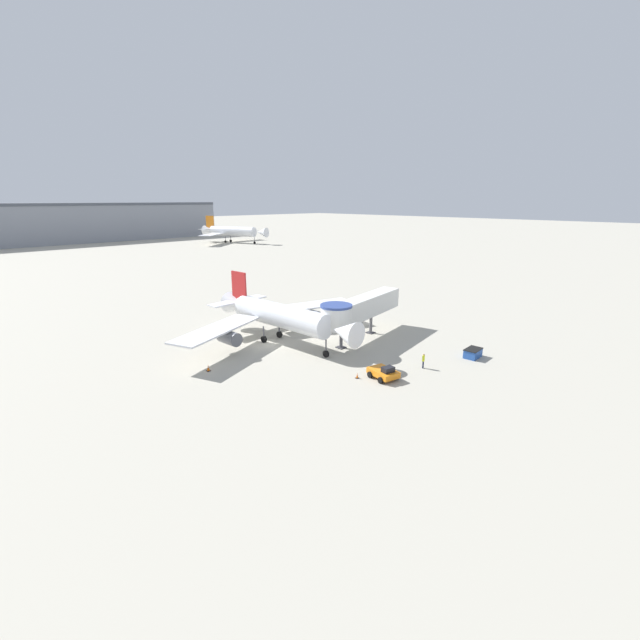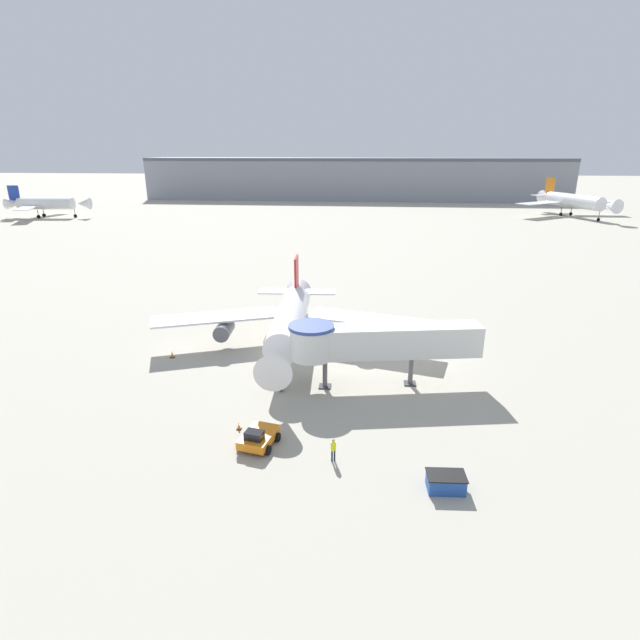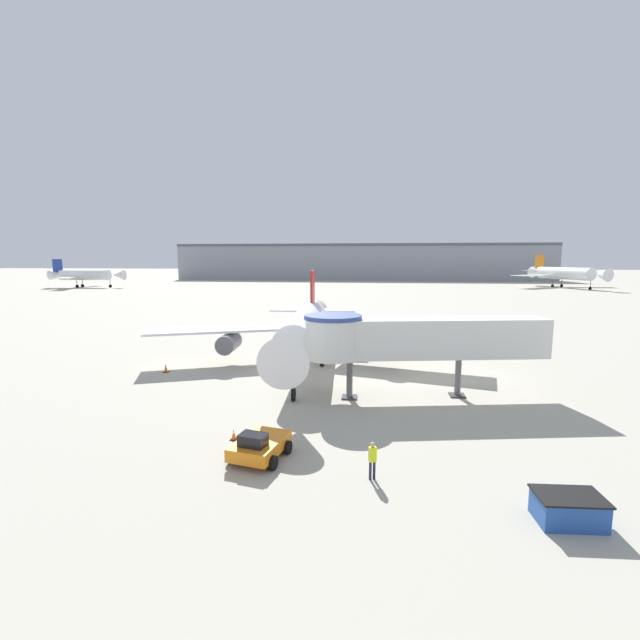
{
  "view_description": "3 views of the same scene",
  "coord_description": "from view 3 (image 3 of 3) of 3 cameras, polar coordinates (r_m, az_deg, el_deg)",
  "views": [
    {
      "loc": [
        -33.39,
        -43.68,
        18.96
      ],
      "look_at": [
        4.66,
        -4.92,
        3.56
      ],
      "focal_mm": 24.0,
      "sensor_mm": 36.0,
      "label": 1
    },
    {
      "loc": [
        9.67,
        -49.02,
        20.86
      ],
      "look_at": [
        4.99,
        -1.86,
        4.59
      ],
      "focal_mm": 28.0,
      "sensor_mm": 36.0,
      "label": 2
    },
    {
      "loc": [
        7.42,
        -37.57,
        10.02
      ],
      "look_at": [
        3.49,
        -4.45,
        5.27
      ],
      "focal_mm": 24.0,
      "sensor_mm": 36.0,
      "label": 3
    }
  ],
  "objects": [
    {
      "name": "background_jet_blue_tail",
      "position": [
        173.79,
        -28.99,
        5.26
      ],
      "size": [
        26.98,
        27.31,
        10.03
      ],
      "rotation": [
        0.0,
        0.0,
        1.66
      ],
      "color": "white",
      "rests_on": "ground_plane"
    },
    {
      "name": "traffic_cone_port_wing",
      "position": [
        40.81,
        -19.87,
        -6.07
      ],
      "size": [
        0.46,
        0.46,
        0.76
      ],
      "color": "black",
      "rests_on": "ground_plane"
    },
    {
      "name": "ground_crew_marshaller",
      "position": [
        20.62,
        7.01,
        -17.79
      ],
      "size": [
        0.38,
        0.28,
        1.79
      ],
      "rotation": [
        0.0,
        0.0,
        0.26
      ],
      "color": "#1E2338",
      "rests_on": "ground_plane"
    },
    {
      "name": "pushback_tug_orange",
      "position": [
        22.67,
        -8.11,
        -16.24
      ],
      "size": [
        2.99,
        3.64,
        1.58
      ],
      "rotation": [
        0.0,
        0.0,
        -0.21
      ],
      "color": "orange",
      "rests_on": "ground_plane"
    },
    {
      "name": "traffic_cone_near_nose",
      "position": [
        25.2,
        -11.42,
        -14.76
      ],
      "size": [
        0.37,
        0.37,
        0.62
      ],
      "color": "black",
      "rests_on": "ground_plane"
    },
    {
      "name": "terminal_building",
      "position": [
        212.64,
        5.36,
        7.72
      ],
      "size": [
        178.04,
        21.35,
        17.34
      ],
      "color": "gray",
      "rests_on": "ground_plane"
    },
    {
      "name": "service_container_blue",
      "position": [
        20.23,
        30.21,
        -20.92
      ],
      "size": [
        2.58,
        1.72,
        1.13
      ],
      "rotation": [
        0.0,
        0.0,
        0.06
      ],
      "color": "#234C9E",
      "rests_on": "ground_plane"
    },
    {
      "name": "ground_plane",
      "position": [
        39.58,
        -4.3,
        -6.58
      ],
      "size": [
        800.0,
        800.0,
        0.0
      ],
      "primitive_type": "plane",
      "color": "#A8A393"
    },
    {
      "name": "main_airplane",
      "position": [
        38.7,
        -1.98,
        -1.21
      ],
      "size": [
        31.07,
        24.53,
        8.83
      ],
      "rotation": [
        0.0,
        0.0,
        0.05
      ],
      "color": "silver",
      "rests_on": "ground_plane"
    },
    {
      "name": "jet_bridge",
      "position": [
        31.39,
        11.59,
        -2.3
      ],
      "size": [
        17.43,
        5.96,
        6.12
      ],
      "rotation": [
        0.0,
        0.0,
        0.17
      ],
      "color": "silver",
      "rests_on": "ground_plane"
    },
    {
      "name": "background_jet_orange_tail",
      "position": [
        174.18,
        29.63,
        5.44
      ],
      "size": [
        36.46,
        33.39,
        11.66
      ],
      "rotation": [
        0.0,
        0.0,
        0.34
      ],
      "color": "silver",
      "rests_on": "ground_plane"
    }
  ]
}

